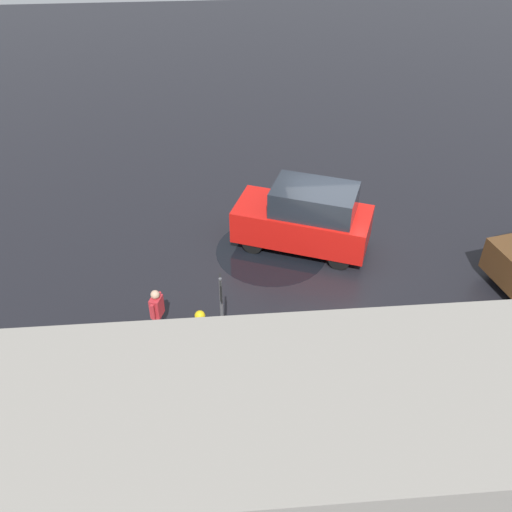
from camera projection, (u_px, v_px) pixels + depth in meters
ground_plane at (331, 255)px, 16.79m from camera, size 60.00×60.00×0.00m
kerb_strip at (364, 362)px, 13.46m from camera, size 24.00×3.20×0.04m
moving_hatchback at (305, 218)px, 16.51m from camera, size 4.25×3.04×2.06m
fire_hydrant at (201, 324)px, 13.94m from camera, size 0.42×0.31×0.80m
pedestrian at (157, 308)px, 13.98m from camera, size 0.34×0.54×1.22m
metal_railing at (440, 408)px, 11.56m from camera, size 7.45×0.04×1.05m
sign_post at (221, 307)px, 12.69m from camera, size 0.07×0.44×2.40m
puddle_patch at (271, 251)px, 16.94m from camera, size 3.30×3.30×0.01m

